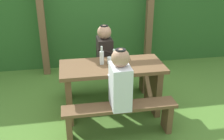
{
  "coord_description": "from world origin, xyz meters",
  "views": [
    {
      "loc": [
        -0.56,
        -3.16,
        2.08
      ],
      "look_at": [
        0.0,
        0.0,
        0.66
      ],
      "focal_mm": 41.53,
      "sensor_mm": 36.0,
      "label": 1
    }
  ],
  "objects": [
    {
      "name": "pergola_post_right",
      "position": [
        1.0,
        1.54,
        1.07
      ],
      "size": [
        0.12,
        0.12,
        2.14
      ],
      "primitive_type": "cube",
      "color": "brown",
      "rests_on": "ground_plane"
    },
    {
      "name": "hedge_backdrop",
      "position": [
        0.0,
        2.19,
        0.9
      ],
      "size": [
        6.4,
        0.82,
        1.81
      ],
      "primitive_type": "cube",
      "color": "#2B5D25",
      "rests_on": "ground_plane"
    },
    {
      "name": "picnic_table",
      "position": [
        0.0,
        0.0,
        0.5
      ],
      "size": [
        1.4,
        0.64,
        0.73
      ],
      "color": "brown",
      "rests_on": "ground_plane"
    },
    {
      "name": "bench_far",
      "position": [
        0.0,
        0.54,
        0.31
      ],
      "size": [
        1.4,
        0.24,
        0.43
      ],
      "color": "brown",
      "rests_on": "ground_plane"
    },
    {
      "name": "person_white_shirt",
      "position": [
        -0.0,
        -0.54,
        0.76
      ],
      "size": [
        0.25,
        0.35,
        0.72
      ],
      "color": "silver",
      "rests_on": "bench_near"
    },
    {
      "name": "person_black_coat",
      "position": [
        -0.02,
        0.54,
        0.76
      ],
      "size": [
        0.25,
        0.35,
        0.72
      ],
      "color": "black",
      "rests_on": "bench_far"
    },
    {
      "name": "ground_plane",
      "position": [
        0.0,
        0.0,
        0.0
      ],
      "size": [
        12.0,
        12.0,
        0.0
      ],
      "primitive_type": "plane",
      "color": "#4D7E2E"
    },
    {
      "name": "pergola_post_left",
      "position": [
        -1.0,
        1.54,
        1.07
      ],
      "size": [
        0.12,
        0.12,
        2.14
      ],
      "primitive_type": "cube",
      "color": "brown",
      "rests_on": "ground_plane"
    },
    {
      "name": "bench_near",
      "position": [
        0.0,
        -0.54,
        0.31
      ],
      "size": [
        1.4,
        0.24,
        0.43
      ],
      "color": "brown",
      "rests_on": "ground_plane"
    },
    {
      "name": "bottle_right",
      "position": [
        0.02,
        -0.06,
        0.83
      ],
      "size": [
        0.06,
        0.06,
        0.24
      ],
      "color": "silver",
      "rests_on": "picnic_table"
    },
    {
      "name": "drinking_glass",
      "position": [
        -0.02,
        0.06,
        0.78
      ],
      "size": [
        0.07,
        0.07,
        0.09
      ],
      "primitive_type": "cylinder",
      "color": "silver",
      "rests_on": "picnic_table"
    },
    {
      "name": "bottle_center",
      "position": [
        -0.13,
        0.06,
        0.83
      ],
      "size": [
        0.06,
        0.06,
        0.25
      ],
      "color": "silver",
      "rests_on": "picnic_table"
    },
    {
      "name": "bottle_left",
      "position": [
        0.09,
        -0.12,
        0.82
      ],
      "size": [
        0.06,
        0.06,
        0.21
      ],
      "color": "silver",
      "rests_on": "picnic_table"
    }
  ]
}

